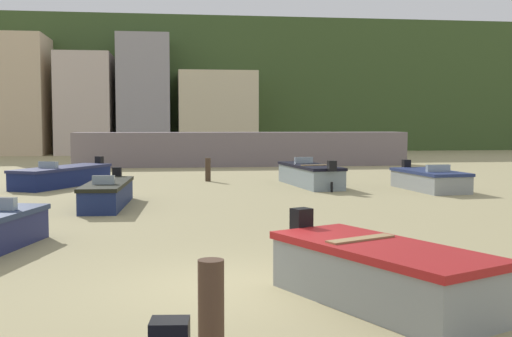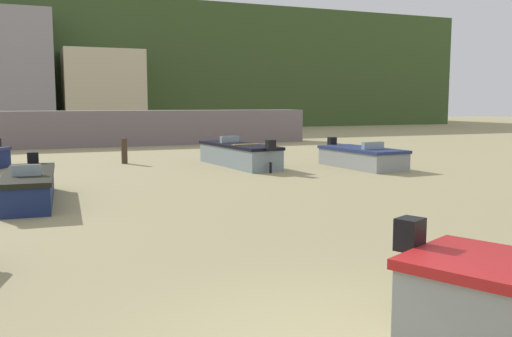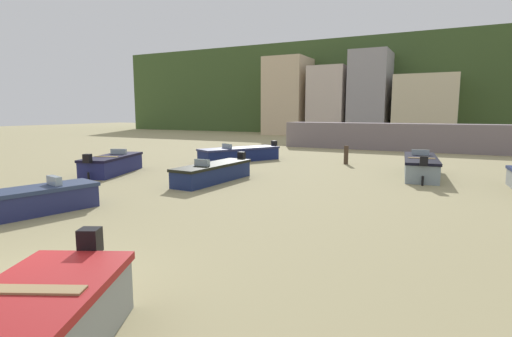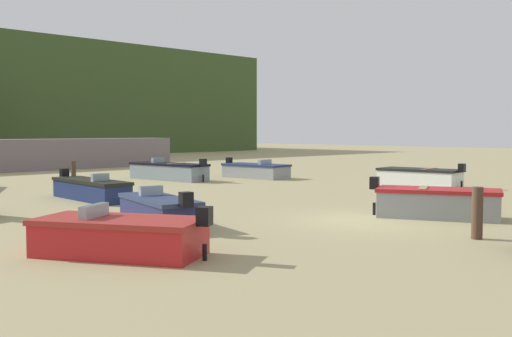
{
  "view_description": "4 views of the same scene",
  "coord_description": "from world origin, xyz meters",
  "px_view_note": "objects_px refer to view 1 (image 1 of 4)",
  "views": [
    {
      "loc": [
        -0.95,
        -10.38,
        2.74
      ],
      "look_at": [
        1.91,
        11.12,
        1.18
      ],
      "focal_mm": 44.47,
      "sensor_mm": 36.0,
      "label": 1
    },
    {
      "loc": [
        -2.9,
        -4.9,
        2.64
      ],
      "look_at": [
        3.65,
        11.33,
        0.55
      ],
      "focal_mm": 38.73,
      "sensor_mm": 36.0,
      "label": 2
    },
    {
      "loc": [
        6.45,
        -3.74,
        3.1
      ],
      "look_at": [
        -1.14,
        11.26,
        0.67
      ],
      "focal_mm": 27.67,
      "sensor_mm": 36.0,
      "label": 3
    },
    {
      "loc": [
        -15.18,
        -10.71,
        2.73
      ],
      "look_at": [
        4.81,
        9.52,
        0.96
      ],
      "focal_mm": 42.5,
      "sensor_mm": 36.0,
      "label": 4
    }
  ],
  "objects_px": {
    "boat_navy_10": "(108,194)",
    "boat_navy_5": "(63,176)",
    "boat_grey_7": "(429,180)",
    "mooring_post_mid_beach": "(211,322)",
    "boat_grey_3": "(380,274)",
    "mooring_post_near_water": "(208,170)",
    "boat_grey_8": "(310,175)"
  },
  "relations": [
    {
      "from": "boat_grey_3",
      "to": "boat_grey_8",
      "type": "height_order",
      "value": "boat_grey_8"
    },
    {
      "from": "mooring_post_near_water",
      "to": "boat_grey_3",
      "type": "bearing_deg",
      "value": -86.08
    },
    {
      "from": "boat_navy_10",
      "to": "mooring_post_near_water",
      "type": "relative_size",
      "value": 4.42
    },
    {
      "from": "boat_grey_3",
      "to": "mooring_post_near_water",
      "type": "height_order",
      "value": "boat_grey_3"
    },
    {
      "from": "boat_grey_8",
      "to": "mooring_post_near_water",
      "type": "relative_size",
      "value": 4.91
    },
    {
      "from": "boat_navy_5",
      "to": "mooring_post_mid_beach",
      "type": "xyz_separation_m",
      "value": [
        5.12,
        -21.77,
        0.23
      ]
    },
    {
      "from": "boat_grey_3",
      "to": "mooring_post_near_water",
      "type": "distance_m",
      "value": 20.76
    },
    {
      "from": "boat_grey_3",
      "to": "boat_navy_10",
      "type": "height_order",
      "value": "boat_grey_3"
    },
    {
      "from": "boat_grey_8",
      "to": "mooring_post_mid_beach",
      "type": "distance_m",
      "value": 21.28
    },
    {
      "from": "boat_navy_5",
      "to": "boat_grey_7",
      "type": "xyz_separation_m",
      "value": [
        15.17,
        -3.64,
        -0.02
      ]
    },
    {
      "from": "mooring_post_near_water",
      "to": "mooring_post_mid_beach",
      "type": "relative_size",
      "value": 0.83
    },
    {
      "from": "mooring_post_mid_beach",
      "to": "boat_grey_7",
      "type": "bearing_deg",
      "value": 60.99
    },
    {
      "from": "boat_grey_3",
      "to": "boat_grey_7",
      "type": "relative_size",
      "value": 0.93
    },
    {
      "from": "boat_grey_7",
      "to": "mooring_post_mid_beach",
      "type": "distance_m",
      "value": 20.73
    },
    {
      "from": "boat_navy_10",
      "to": "boat_navy_5",
      "type": "bearing_deg",
      "value": -66.95
    },
    {
      "from": "boat_navy_5",
      "to": "boat_navy_10",
      "type": "distance_m",
      "value": 7.52
    },
    {
      "from": "boat_navy_5",
      "to": "mooring_post_mid_beach",
      "type": "height_order",
      "value": "mooring_post_mid_beach"
    },
    {
      "from": "boat_grey_7",
      "to": "mooring_post_near_water",
      "type": "height_order",
      "value": "boat_grey_7"
    },
    {
      "from": "boat_navy_5",
      "to": "boat_grey_8",
      "type": "bearing_deg",
      "value": -158.57
    },
    {
      "from": "boat_grey_3",
      "to": "boat_grey_8",
      "type": "bearing_deg",
      "value": -124.32
    },
    {
      "from": "boat_navy_5",
      "to": "boat_grey_7",
      "type": "height_order",
      "value": "boat_navy_5"
    },
    {
      "from": "boat_navy_10",
      "to": "mooring_post_mid_beach",
      "type": "relative_size",
      "value": 3.69
    },
    {
      "from": "boat_grey_3",
      "to": "boat_navy_10",
      "type": "xyz_separation_m",
      "value": [
        -5.22,
        12.15,
        -0.06
      ]
    },
    {
      "from": "boat_navy_10",
      "to": "boat_grey_3",
      "type": "bearing_deg",
      "value": 116.03
    },
    {
      "from": "boat_grey_3",
      "to": "mooring_post_near_water",
      "type": "xyz_separation_m",
      "value": [
        -1.42,
        20.71,
        0.08
      ]
    },
    {
      "from": "boat_grey_7",
      "to": "mooring_post_near_water",
      "type": "distance_m",
      "value": 10.17
    },
    {
      "from": "boat_navy_10",
      "to": "mooring_post_near_water",
      "type": "bearing_deg",
      "value": -111.14
    },
    {
      "from": "boat_navy_10",
      "to": "mooring_post_mid_beach",
      "type": "xyz_separation_m",
      "value": [
        2.51,
        -14.72,
        0.24
      ]
    },
    {
      "from": "boat_grey_8",
      "to": "mooring_post_near_water",
      "type": "height_order",
      "value": "boat_grey_8"
    },
    {
      "from": "boat_grey_7",
      "to": "boat_grey_8",
      "type": "xyz_separation_m",
      "value": [
        -4.46,
        2.4,
        0.06
      ]
    },
    {
      "from": "boat_grey_3",
      "to": "boat_grey_8",
      "type": "distance_m",
      "value": 18.19
    },
    {
      "from": "boat_navy_10",
      "to": "mooring_post_near_water",
      "type": "height_order",
      "value": "boat_navy_10"
    }
  ]
}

